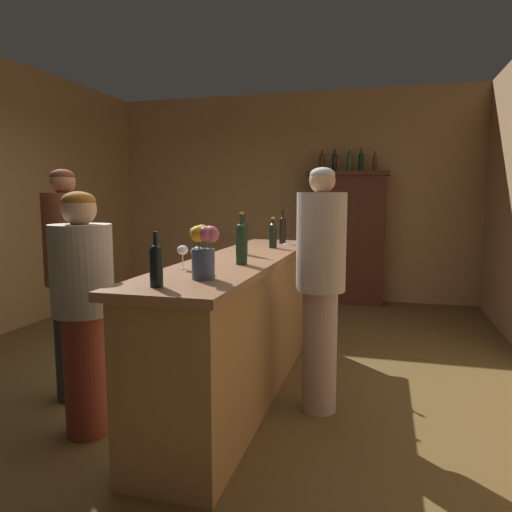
{
  "coord_description": "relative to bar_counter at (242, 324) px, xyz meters",
  "views": [
    {
      "loc": [
        1.36,
        -3.46,
        1.49
      ],
      "look_at": [
        0.45,
        -0.14,
        1.06
      ],
      "focal_mm": 33.3,
      "sensor_mm": 36.0,
      "label": 1
    }
  ],
  "objects": [
    {
      "name": "flower_arrangement",
      "position": [
        0.08,
        -0.98,
        0.69
      ],
      "size": [
        0.16,
        0.14,
        0.3
      ],
      "color": "#3C4970",
      "rests_on": "bar_counter"
    },
    {
      "name": "display_bottle_right",
      "position": [
        0.87,
        3.34,
        1.43
      ],
      "size": [
        0.06,
        0.06,
        0.29
      ],
      "color": "#4D311A",
      "rests_on": "display_cabinet"
    },
    {
      "name": "display_cabinet",
      "position": [
        0.52,
        3.34,
        0.43
      ],
      "size": [
        1.11,
        0.38,
        1.84
      ],
      "color": "#4B2516",
      "rests_on": "ground"
    },
    {
      "name": "bar_counter",
      "position": [
        0.0,
        0.0,
        0.0
      ],
      "size": [
        0.63,
        2.92,
        1.04
      ],
      "color": "#976E44",
      "rests_on": "ground"
    },
    {
      "name": "wine_bottle_rose",
      "position": [
        -0.03,
        0.15,
        0.66
      ],
      "size": [
        0.07,
        0.07,
        0.33
      ],
      "color": "black",
      "rests_on": "bar_counter"
    },
    {
      "name": "wine_bottle_syrah",
      "position": [
        0.08,
        0.67,
        0.64
      ],
      "size": [
        0.07,
        0.07,
        0.27
      ],
      "color": "black",
      "rests_on": "bar_counter"
    },
    {
      "name": "display_bottle_left",
      "position": [
        0.16,
        3.34,
        1.45
      ],
      "size": [
        0.08,
        0.08,
        0.3
      ],
      "color": "#4A2A19",
      "rests_on": "display_cabinet"
    },
    {
      "name": "floor",
      "position": [
        -0.33,
        0.09,
        -0.53
      ],
      "size": [
        9.02,
        9.02,
        0.0
      ],
      "primitive_type": "plane",
      "color": "brown",
      "rests_on": "ground"
    },
    {
      "name": "bartender",
      "position": [
        0.62,
        -0.18,
        0.4
      ],
      "size": [
        0.34,
        0.34,
        1.69
      ],
      "rotation": [
        0.0,
        0.0,
        2.87
      ],
      "color": "#A18A8B",
      "rests_on": "ground"
    },
    {
      "name": "display_bottle_center",
      "position": [
        0.54,
        3.34,
        1.45
      ],
      "size": [
        0.08,
        0.08,
        0.32
      ],
      "color": "#2F4E2B",
      "rests_on": "display_cabinet"
    },
    {
      "name": "patron_by_cabinet",
      "position": [
        -1.17,
        -0.48,
        0.41
      ],
      "size": [
        0.31,
        0.31,
        1.69
      ],
      "rotation": [
        0.0,
        0.0,
        0.76
      ],
      "color": "#293537",
      "rests_on": "ground"
    },
    {
      "name": "wall_back",
      "position": [
        -0.33,
        3.62,
        0.96
      ],
      "size": [
        5.4,
        0.12,
        2.98
      ],
      "primitive_type": "cube",
      "color": "#AB8253",
      "rests_on": "ground"
    },
    {
      "name": "wine_glass_mid",
      "position": [
        -0.04,
        -0.76,
        0.63
      ],
      "size": [
        0.08,
        0.08,
        0.15
      ],
      "color": "white",
      "rests_on": "bar_counter"
    },
    {
      "name": "wine_bottle_riesling",
      "position": [
        0.08,
        1.07,
        0.66
      ],
      "size": [
        0.06,
        0.06,
        0.33
      ],
      "color": "black",
      "rests_on": "bar_counter"
    },
    {
      "name": "display_bottle_midright",
      "position": [
        0.69,
        3.34,
        1.45
      ],
      "size": [
        0.07,
        0.07,
        0.32
      ],
      "color": "black",
      "rests_on": "display_cabinet"
    },
    {
      "name": "display_bottle_midleft",
      "position": [
        0.33,
        3.34,
        1.45
      ],
      "size": [
        0.07,
        0.07,
        0.31
      ],
      "color": "black",
      "rests_on": "display_cabinet"
    },
    {
      "name": "wine_bottle_chardonnay",
      "position": [
        -0.06,
        -1.25,
        0.64
      ],
      "size": [
        0.07,
        0.07,
        0.28
      ],
      "color": "black",
      "rests_on": "bar_counter"
    },
    {
      "name": "cheese_plate",
      "position": [
        0.19,
        0.98,
        0.52
      ],
      "size": [
        0.16,
        0.16,
        0.01
      ],
      "primitive_type": "cylinder",
      "color": "white",
      "rests_on": "bar_counter"
    },
    {
      "name": "wine_glass_front",
      "position": [
        -0.18,
        -0.66,
        0.63
      ],
      "size": [
        0.07,
        0.07,
        0.15
      ],
      "color": "white",
      "rests_on": "bar_counter"
    },
    {
      "name": "patron_in_grey",
      "position": [
        -0.75,
        -0.9,
        0.31
      ],
      "size": [
        0.37,
        0.37,
        1.53
      ],
      "rotation": [
        0.0,
        0.0,
        0.51
      ],
      "color": "brown",
      "rests_on": "ground"
    },
    {
      "name": "wine_bottle_pinot",
      "position": [
        0.12,
        -0.39,
        0.67
      ],
      "size": [
        0.08,
        0.08,
        0.35
      ],
      "color": "#1B301C",
      "rests_on": "bar_counter"
    }
  ]
}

